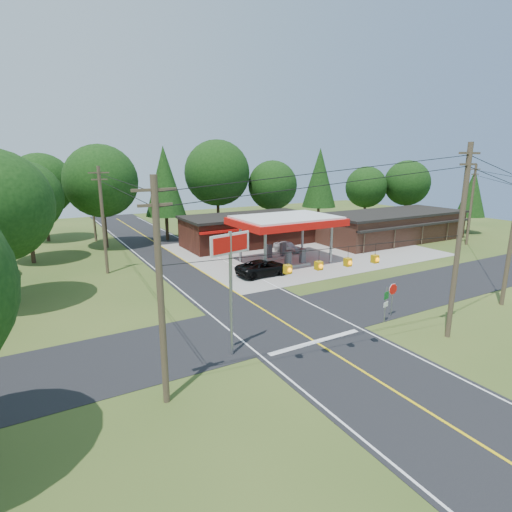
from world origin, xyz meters
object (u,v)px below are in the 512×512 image
gas_canopy (286,222)px  octagonal_stop_sign (393,292)px  suv_car (263,268)px  sedan_car (288,247)px  big_stop_sign (231,265)px

gas_canopy → octagonal_stop_sign: gas_canopy is taller
gas_canopy → suv_car: gas_canopy is taller
gas_canopy → octagonal_stop_sign: size_ratio=4.42×
sedan_car → big_stop_sign: size_ratio=0.51×
big_stop_sign → octagonal_stop_sign: big_stop_sign is taller
gas_canopy → sedan_car: bearing=53.1°
suv_car → octagonal_stop_sign: bearing=-169.7°
gas_canopy → big_stop_sign: (-14.00, -15.52, 0.91)m
big_stop_sign → octagonal_stop_sign: bearing=-2.4°
suv_car → octagonal_stop_sign: 13.29m
gas_canopy → suv_car: size_ratio=2.03×
sedan_car → octagonal_stop_sign: size_ratio=1.49×
suv_car → big_stop_sign: 16.33m
gas_canopy → octagonal_stop_sign: bearing=-97.1°
gas_canopy → sedan_car: (3.00, 4.00, -3.66)m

